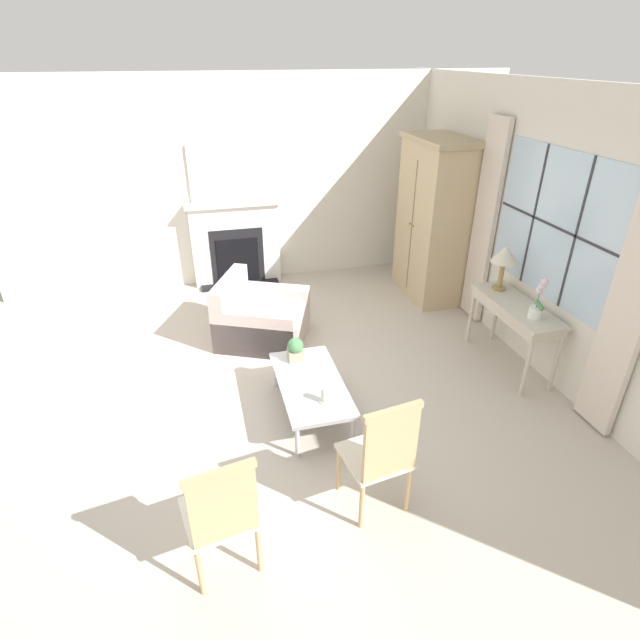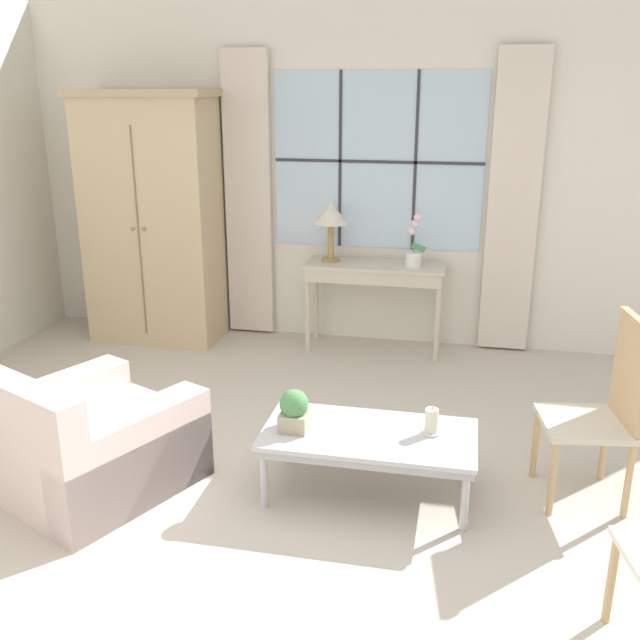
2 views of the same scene
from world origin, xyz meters
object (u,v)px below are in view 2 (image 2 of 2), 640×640
object	(u,v)px
armoire	(153,218)
potted_plant_small	(294,410)
side_chair_wooden	(607,402)
coffee_table	(369,439)
pillar_candle	(431,422)
console_table	(375,275)
potted_orchid	(414,247)
armchair_upholstered	(88,445)
table_lamp	(331,216)

from	to	relation	value
armoire	potted_plant_small	world-z (taller)	armoire
side_chair_wooden	coffee_table	xyz separation A→B (m)	(-1.21, -0.22, -0.23)
armoire	pillar_candle	size ratio (longest dim) A/B	13.52
console_table	potted_orchid	bearing A→B (deg)	-4.08
armchair_upholstered	side_chair_wooden	world-z (taller)	side_chair_wooden
console_table	coffee_table	distance (m)	2.29
armoire	coffee_table	world-z (taller)	armoire
table_lamp	potted_orchid	distance (m)	0.72
potted_plant_small	coffee_table	bearing A→B (deg)	7.73
potted_plant_small	pillar_candle	size ratio (longest dim) A/B	1.48
pillar_candle	console_table	bearing A→B (deg)	105.36
armoire	console_table	xyz separation A→B (m)	(1.89, 0.07, -0.41)
console_table	armchair_upholstered	size ratio (longest dim) A/B	0.93
side_chair_wooden	potted_orchid	bearing A→B (deg)	120.53
table_lamp	potted_orchid	xyz separation A→B (m)	(0.69, -0.04, -0.22)
potted_plant_small	table_lamp	bearing A→B (deg)	96.41
console_table	side_chair_wooden	world-z (taller)	side_chair_wooden
armoire	potted_plant_small	size ratio (longest dim) A/B	9.14
coffee_table	potted_plant_small	world-z (taller)	potted_plant_small
potted_orchid	side_chair_wooden	distance (m)	2.35
coffee_table	armoire	bearing A→B (deg)	134.95
table_lamp	potted_plant_small	distance (m)	2.42
table_lamp	armchair_upholstered	xyz separation A→B (m)	(-0.86, -2.51, -0.86)
armoire	side_chair_wooden	world-z (taller)	armoire
table_lamp	side_chair_wooden	world-z (taller)	table_lamp
console_table	armchair_upholstered	bearing A→B (deg)	-116.32
potted_orchid	potted_plant_small	size ratio (longest dim) A/B	1.88
console_table	coffee_table	world-z (taller)	console_table
armoire	potted_plant_small	bearing A→B (deg)	-51.46
table_lamp	pillar_candle	size ratio (longest dim) A/B	3.18
table_lamp	armchair_upholstered	bearing A→B (deg)	-108.86
coffee_table	side_chair_wooden	bearing A→B (deg)	10.47
console_table	table_lamp	world-z (taller)	table_lamp
console_table	table_lamp	size ratio (longest dim) A/B	2.32
coffee_table	pillar_candle	world-z (taller)	pillar_candle
side_chair_wooden	potted_plant_small	size ratio (longest dim) A/B	4.44
table_lamp	potted_plant_small	size ratio (longest dim) A/B	2.15
armchair_upholstered	side_chair_wooden	distance (m)	2.78
armchair_upholstered	coffee_table	distance (m)	1.54
table_lamp	potted_plant_small	xyz separation A→B (m)	(0.26, -2.32, -0.63)
armchair_upholstered	potted_plant_small	size ratio (longest dim) A/B	5.35
potted_orchid	armchair_upholstered	bearing A→B (deg)	-122.02
potted_orchid	coffee_table	bearing A→B (deg)	-90.75
console_table	pillar_candle	xyz separation A→B (m)	(0.60, -2.20, -0.21)
armoire	side_chair_wooden	bearing A→B (deg)	-30.00
armchair_upholstered	side_chair_wooden	size ratio (longest dim) A/B	1.21
coffee_table	pillar_candle	distance (m)	0.34
potted_orchid	coffee_table	size ratio (longest dim) A/B	0.38
armoire	armchair_upholstered	xyz separation A→B (m)	(0.66, -2.42, -0.80)
potted_orchid	side_chair_wooden	size ratio (longest dim) A/B	0.42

